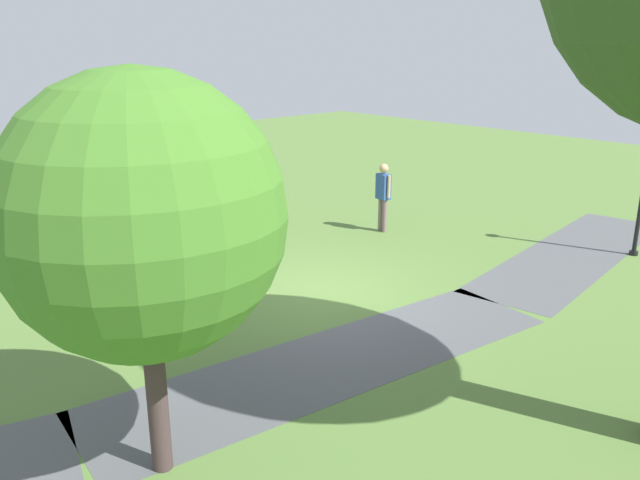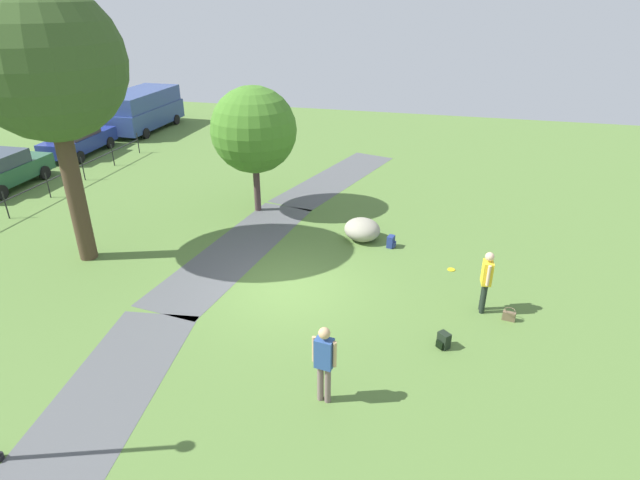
# 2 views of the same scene
# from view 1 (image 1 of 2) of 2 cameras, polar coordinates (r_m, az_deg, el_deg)

# --- Properties ---
(ground_plane) EXTENTS (48.00, 48.00, 0.00)m
(ground_plane) POSITION_cam_1_polar(r_m,az_deg,el_deg) (13.18, 0.36, -4.57)
(ground_plane) COLOR #557636
(footpath_segment_near) EXTENTS (8.19, 3.04, 0.01)m
(footpath_segment_near) POSITION_cam_1_polar(r_m,az_deg,el_deg) (16.59, 21.39, -1.12)
(footpath_segment_near) COLOR #505355
(footpath_segment_near) RESTS_ON ground
(footpath_segment_mid) EXTENTS (8.19, 3.01, 0.01)m
(footpath_segment_mid) POSITION_cam_1_polar(r_m,az_deg,el_deg) (10.49, 1.24, -10.61)
(footpath_segment_mid) COLOR #505355
(footpath_segment_mid) RESTS_ON ground
(young_tree_near_path) EXTENTS (3.12, 3.12, 4.68)m
(young_tree_near_path) POSITION_cam_1_polar(r_m,az_deg,el_deg) (7.11, -15.38, 1.99)
(young_tree_near_path) COLOR #443133
(young_tree_near_path) RESTS_ON ground
(lawn_boulder) EXTENTS (1.67, 1.69, 0.74)m
(lawn_boulder) POSITION_cam_1_polar(r_m,az_deg,el_deg) (12.35, -17.26, -5.09)
(lawn_boulder) COLOR #9B9683
(lawn_boulder) RESTS_ON ground
(woman_with_handbag) EXTENTS (0.52, 0.27, 1.74)m
(woman_with_handbag) POSITION_cam_1_polar(r_m,az_deg,el_deg) (16.94, -12.51, 3.60)
(woman_with_handbag) COLOR black
(woman_with_handbag) RESTS_ON ground
(man_near_boulder) EXTENTS (0.29, 0.52, 1.81)m
(man_near_boulder) POSITION_cam_1_polar(r_m,az_deg,el_deg) (17.07, 5.57, 4.21)
(man_near_boulder) COLOR #755F5E
(man_near_boulder) RESTS_ON ground
(handbag_on_grass) EXTENTS (0.31, 0.33, 0.31)m
(handbag_on_grass) POSITION_cam_1_polar(r_m,az_deg,el_deg) (17.85, -12.67, 1.39)
(handbag_on_grass) COLOR brown
(handbag_on_grass) RESTS_ON ground
(backpack_by_boulder) EXTENTS (0.32, 0.30, 0.40)m
(backpack_by_boulder) POSITION_cam_1_polar(r_m,az_deg,el_deg) (13.42, -17.84, -4.16)
(backpack_by_boulder) COLOR navy
(backpack_by_boulder) RESTS_ON ground
(spare_backpack_on_lawn) EXTENTS (0.35, 0.35, 0.40)m
(spare_backpack_on_lawn) POSITION_cam_1_polar(r_m,az_deg,el_deg) (17.37, -5.59, 1.47)
(spare_backpack_on_lawn) COLOR black
(spare_backpack_on_lawn) RESTS_ON ground
(frisbee_on_grass) EXTENTS (0.23, 0.23, 0.02)m
(frisbee_on_grass) POSITION_cam_1_polar(r_m,az_deg,el_deg) (15.60, -17.31, -1.81)
(frisbee_on_grass) COLOR gold
(frisbee_on_grass) RESTS_ON ground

